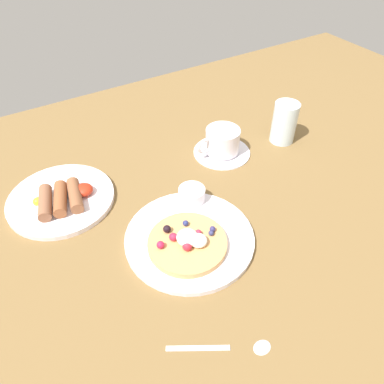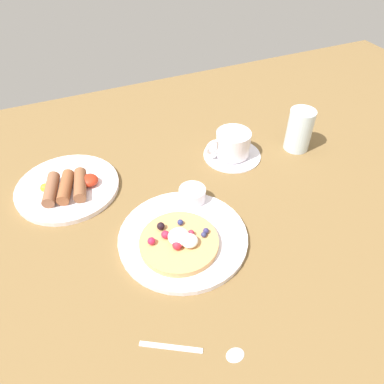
{
  "view_description": "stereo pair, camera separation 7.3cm",
  "coord_description": "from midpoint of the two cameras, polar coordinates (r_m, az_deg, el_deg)",
  "views": [
    {
      "loc": [
        -0.25,
        -0.43,
        0.54
      ],
      "look_at": [
        0.03,
        0.03,
        0.04
      ],
      "focal_mm": 34.31,
      "sensor_mm": 36.0,
      "label": 1
    },
    {
      "loc": [
        -0.19,
        -0.46,
        0.54
      ],
      "look_at": [
        0.03,
        0.03,
        0.04
      ],
      "focal_mm": 34.31,
      "sensor_mm": 36.0,
      "label": 2
    }
  ],
  "objects": [
    {
      "name": "pancake_with_berries",
      "position": [
        0.67,
        -3.83,
        -7.93
      ],
      "size": [
        0.15,
        0.15,
        0.04
      ],
      "color": "tan",
      "rests_on": "pancake_plate"
    },
    {
      "name": "coffee_saucer",
      "position": [
        0.91,
        2.34,
        6.19
      ],
      "size": [
        0.14,
        0.14,
        0.01
      ],
      "primitive_type": "cylinder",
      "color": "white",
      "rests_on": "ground_plane"
    },
    {
      "name": "syrup_ramekin",
      "position": [
        0.75,
        -2.81,
        -0.49
      ],
      "size": [
        0.06,
        0.06,
        0.03
      ],
      "color": "white",
      "rests_on": "pancake_plate"
    },
    {
      "name": "pancake_plate",
      "position": [
        0.7,
        -3.4,
        -7.32
      ],
      "size": [
        0.25,
        0.25,
        0.01
      ],
      "primitive_type": "cylinder",
      "color": "white",
      "rests_on": "ground_plane"
    },
    {
      "name": "water_glass",
      "position": [
        0.94,
        12.0,
        10.44
      ],
      "size": [
        0.06,
        0.06,
        0.1
      ],
      "primitive_type": "cylinder",
      "color": "silver",
      "rests_on": "ground_plane"
    },
    {
      "name": "coffee_cup",
      "position": [
        0.89,
        2.32,
        7.94
      ],
      "size": [
        0.11,
        0.08,
        0.06
      ],
      "color": "white",
      "rests_on": "coffee_saucer"
    },
    {
      "name": "breakfast_plate",
      "position": [
        0.83,
        -22.08,
        -1.14
      ],
      "size": [
        0.22,
        0.22,
        0.01
      ],
      "primitive_type": "cylinder",
      "color": "white",
      "rests_on": "ground_plane"
    },
    {
      "name": "teaspoon",
      "position": [
        0.59,
        3.36,
        -23.16
      ],
      "size": [
        0.14,
        0.09,
        0.01
      ],
      "color": "silver",
      "rests_on": "ground_plane"
    },
    {
      "name": "ground_plane",
      "position": [
        0.75,
        -3.27,
        -5.49
      ],
      "size": [
        2.06,
        1.23,
        0.03
      ],
      "primitive_type": "cube",
      "color": "brown"
    },
    {
      "name": "fried_breakfast",
      "position": [
        0.81,
        -22.29,
        -1.02
      ],
      "size": [
        0.15,
        0.1,
        0.03
      ],
      "color": "brown",
      "rests_on": "breakfast_plate"
    }
  ]
}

